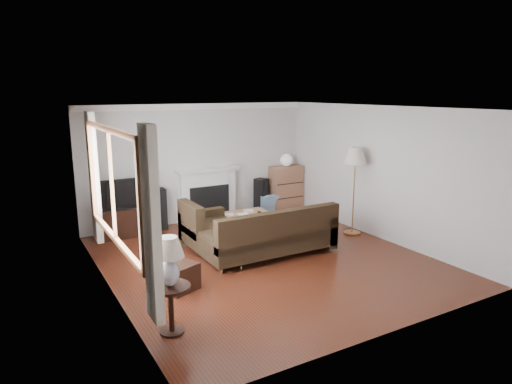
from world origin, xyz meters
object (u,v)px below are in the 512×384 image
bookshelf (286,188)px  side_table (171,309)px  coffee_table (241,224)px  tv_stand (127,221)px  sectional_sofa (269,233)px  floor_lamp (354,191)px

bookshelf → side_table: bearing=-136.6°
bookshelf → coffee_table: 2.20m
side_table → bookshelf: bearing=43.4°
tv_stand → side_table: bearing=-97.3°
coffee_table → side_table: (-2.41, -2.83, 0.07)m
tv_stand → side_table: (-0.51, -3.95, 0.02)m
sectional_sofa → coffee_table: (0.09, 1.21, -0.18)m
bookshelf → sectional_sofa: bearing=-128.8°
sectional_sofa → floor_lamp: size_ratio=1.45×
bookshelf → side_table: 5.84m
side_table → sectional_sofa: bearing=35.0°
sectional_sofa → floor_lamp: bearing=6.2°
side_table → floor_lamp: bearing=22.8°
coffee_table → tv_stand: bearing=151.5°
tv_stand → bookshelf: bookshelf is taller
bookshelf → side_table: (-4.24, -4.01, -0.23)m
sectional_sofa → side_table: (-2.31, -1.62, -0.11)m
coffee_table → side_table: bearing=-128.3°
sectional_sofa → coffee_table: 1.23m
tv_stand → sectional_sofa: size_ratio=0.44×
tv_stand → sectional_sofa: sectional_sofa is taller
sectional_sofa → tv_stand: bearing=127.7°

